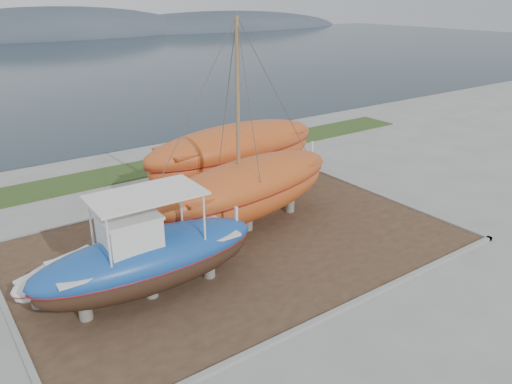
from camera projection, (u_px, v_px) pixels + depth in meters
ground at (298, 285)px, 18.39m from camera, size 140.00×140.00×0.00m
dirt_patch at (238, 243)px, 21.39m from camera, size 18.00×12.00×0.06m
curb_frame at (238, 242)px, 21.38m from camera, size 18.60×12.60×0.15m
grass_strip at (132, 171)px, 30.06m from camera, size 44.00×3.00×0.08m
blue_caique at (148, 247)px, 16.91m from camera, size 8.10×2.68×3.88m
white_dinghy at (64, 276)px, 17.72m from camera, size 4.21×2.86×1.19m
orange_sailboat at (247, 131)px, 20.89m from camera, size 10.27×4.45×9.16m
orange_bare_hull at (235, 159)px, 26.53m from camera, size 10.90×3.95×3.51m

